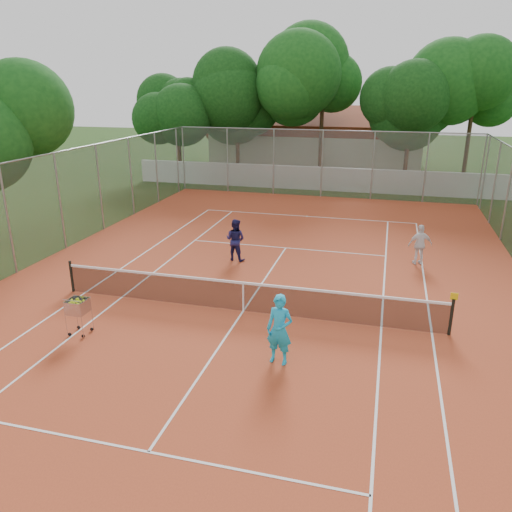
% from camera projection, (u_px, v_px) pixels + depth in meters
% --- Properties ---
extents(ground, '(120.00, 120.00, 0.00)m').
position_uv_depth(ground, '(243.00, 312.00, 15.26)').
color(ground, '#1A340E').
rests_on(ground, ground).
extents(court_pad, '(18.00, 34.00, 0.02)m').
position_uv_depth(court_pad, '(243.00, 311.00, 15.26)').
color(court_pad, '#AF4222').
rests_on(court_pad, ground).
extents(court_lines, '(10.98, 23.78, 0.01)m').
position_uv_depth(court_lines, '(243.00, 311.00, 15.26)').
color(court_lines, white).
rests_on(court_lines, court_pad).
extents(tennis_net, '(11.88, 0.10, 0.98)m').
position_uv_depth(tennis_net, '(243.00, 296.00, 15.10)').
color(tennis_net, black).
rests_on(tennis_net, court_pad).
extents(perimeter_fence, '(18.00, 34.00, 4.00)m').
position_uv_depth(perimeter_fence, '(243.00, 250.00, 14.61)').
color(perimeter_fence, slate).
rests_on(perimeter_fence, ground).
extents(boundary_wall, '(26.00, 0.30, 1.50)m').
position_uv_depth(boundary_wall, '(325.00, 179.00, 32.37)').
color(boundary_wall, white).
rests_on(boundary_wall, ground).
extents(clubhouse, '(16.40, 9.00, 4.40)m').
position_uv_depth(clubhouse, '(318.00, 139.00, 41.51)').
color(clubhouse, beige).
rests_on(clubhouse, ground).
extents(tropical_trees, '(29.00, 19.00, 10.00)m').
position_uv_depth(tropical_trees, '(334.00, 109.00, 33.71)').
color(tropical_trees, black).
rests_on(tropical_trees, ground).
extents(player_near, '(0.71, 0.52, 1.80)m').
position_uv_depth(player_near, '(279.00, 330.00, 12.17)').
color(player_near, '#1AADDE').
rests_on(player_near, court_pad).
extents(player_far_left, '(0.91, 0.77, 1.66)m').
position_uv_depth(player_far_left, '(235.00, 240.00, 19.42)').
color(player_far_left, '#1C1A50').
rests_on(player_far_left, court_pad).
extents(player_far_right, '(0.98, 0.62, 1.56)m').
position_uv_depth(player_far_right, '(420.00, 245.00, 18.99)').
color(player_far_right, white).
rests_on(player_far_right, court_pad).
extents(ball_hopper, '(0.60, 0.60, 1.13)m').
position_uv_depth(ball_hopper, '(79.00, 315.00, 13.69)').
color(ball_hopper, '#B4B3BA').
rests_on(ball_hopper, court_pad).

